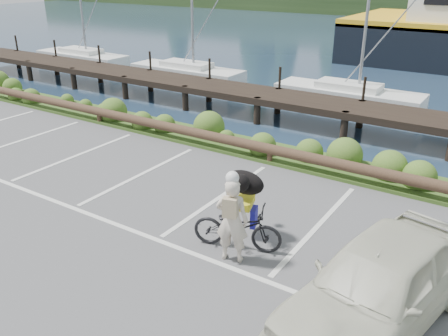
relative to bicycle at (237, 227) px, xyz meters
The scene contains 7 objects.
ground 1.65m from the bicycle, 169.93° to the right, with size 72.00×72.00×0.00m, color #4D4D4F.
vegetation_strip 5.28m from the bicycle, 107.22° to the left, with size 34.00×1.60×0.10m, color #3D5B21.
log_rail 4.62m from the bicycle, 109.81° to the left, with size 32.00×0.30×0.60m, color #443021, non-canonical shape.
bicycle is the anchor object (origin of this frame).
cyclist 0.57m from the bicycle, 72.73° to the right, with size 0.63×0.41×1.73m, color beige.
dog 0.93m from the bicycle, 107.27° to the left, with size 0.87×0.42×0.50m, color black.
parked_car 3.07m from the bicycle, 11.94° to the right, with size 1.73×4.30×1.47m, color beige.
Camera 1 is at (5.84, -6.79, 5.29)m, focal length 38.00 mm.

